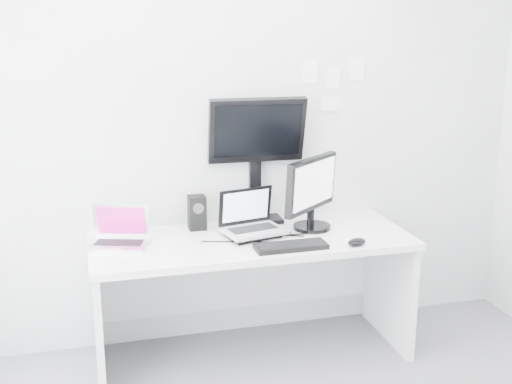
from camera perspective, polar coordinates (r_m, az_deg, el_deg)
The scene contains 13 objects.
back_wall at distance 3.90m, azimuth -1.69°, elevation 6.31°, with size 3.60×3.60×0.00m, color silver.
desk at distance 3.84m, azimuth -0.37°, elevation -9.14°, with size 1.80×0.70×0.73m, color white.
macbook at distance 3.61m, azimuth -11.94°, elevation -2.93°, with size 0.31×0.23×0.23m, color silver.
speaker at distance 3.85m, azimuth -5.14°, elevation -1.79°, with size 0.10×0.10×0.20m, color black.
dell_laptop at distance 3.68m, azimuth -0.19°, elevation -1.90°, with size 0.33×0.26×0.27m, color #B5B7BD.
rear_monitor at distance 3.92m, azimuth 0.00°, elevation 2.93°, with size 0.57×0.21×0.78m, color black.
samsung_monitor at distance 3.82m, azimuth 4.94°, elevation -0.03°, with size 0.48×0.22×0.44m, color black.
keyboard at distance 3.54m, azimuth 3.05°, elevation -4.73°, with size 0.39×0.14×0.03m, color black.
mouse at distance 3.62m, azimuth 8.74°, elevation -4.31°, with size 0.12×0.07×0.04m, color black.
wall_note_0 at distance 3.99m, azimuth 4.71°, elevation 10.36°, with size 0.10×0.00×0.14m, color white.
wall_note_1 at distance 4.04m, azimuth 6.73°, elevation 9.80°, with size 0.09×0.00×0.13m, color white.
wall_note_2 at distance 4.10m, azimuth 8.74°, elevation 10.50°, with size 0.10×0.00×0.14m, color white.
wall_note_3 at distance 4.05m, azimuth 6.40°, elevation 7.55°, with size 0.11×0.00×0.08m, color white.
Camera 1 is at (-0.88, -2.15, 1.92)m, focal length 46.10 mm.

